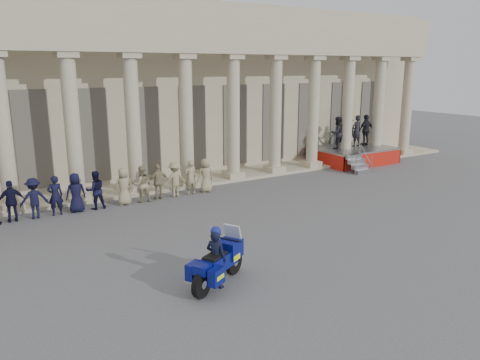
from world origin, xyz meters
name	(u,v)px	position (x,y,z in m)	size (l,w,h in m)	color
ground	(257,243)	(0.00, 0.00, 0.00)	(90.00, 90.00, 0.00)	#4D4D50
building	(114,88)	(0.00, 14.74, 4.52)	(40.00, 12.50, 9.00)	tan
officer_rank	(24,200)	(-6.18, 6.64, 0.80)	(16.11, 0.60, 1.59)	black
reviewing_stand	(352,138)	(12.25, 8.08, 1.52)	(4.63, 4.35, 2.84)	gray
motorcycle	(219,262)	(-2.57, -2.03, 0.64)	(2.10, 1.50, 1.49)	black
rider	(216,257)	(-2.68, -2.09, 0.84)	(0.62, 0.70, 1.69)	black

